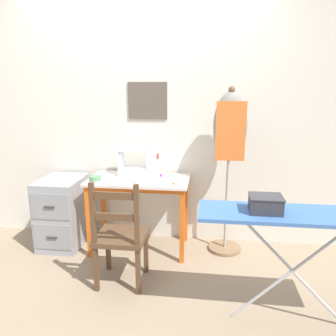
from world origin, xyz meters
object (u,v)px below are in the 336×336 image
wooden_chair (120,237)px  sewing_machine (141,161)px  ironing_board (298,219)px  storage_box (266,204)px  fabric_bowl (95,178)px  dress_form (230,136)px  filing_cabinet (63,212)px  scissors (176,184)px  thread_spool_near_machine (161,175)px

wooden_chair → sewing_machine: bearing=88.0°
ironing_board → storage_box: 0.23m
fabric_bowl → dress_form: (1.24, 0.18, 0.39)m
fabric_bowl → storage_box: 1.64m
fabric_bowl → wooden_chair: size_ratio=0.13×
filing_cabinet → ironing_board: bearing=-24.3°
sewing_machine → scissors: size_ratio=3.31×
thread_spool_near_machine → wooden_chair: (-0.23, -0.70, -0.33)m
scissors → storage_box: (0.66, -0.79, 0.13)m
fabric_bowl → storage_box: size_ratio=0.54×
scissors → thread_spool_near_machine: (-0.17, 0.22, 0.01)m
sewing_machine → storage_box: size_ratio=1.87×
thread_spool_near_machine → storage_box: (0.83, -1.01, 0.11)m
storage_box → sewing_machine: bearing=134.9°
wooden_chair → dress_form: dress_form is taller
fabric_bowl → scissors: (0.76, -0.02, -0.02)m
scissors → filing_cabinet: bearing=173.4°
fabric_bowl → scissors: size_ratio=0.96×
fabric_bowl → filing_cabinet: size_ratio=0.16×
fabric_bowl → scissors: 0.77m
sewing_machine → filing_cabinet: size_ratio=0.56×
thread_spool_near_machine → ironing_board: ironing_board is taller
ironing_board → filing_cabinet: bearing=155.7°
wooden_chair → storage_box: bearing=-16.5°
sewing_machine → ironing_board: sewing_machine is taller
sewing_machine → dress_form: bearing=-2.6°
sewing_machine → wooden_chair: size_ratio=0.43×
sewing_machine → fabric_bowl: size_ratio=3.45×
scissors → ironing_board: 1.17m
sewing_machine → filing_cabinet: bearing=-172.2°
fabric_bowl → dress_form: bearing=8.4°
thread_spool_near_machine → dress_form: size_ratio=0.02×
dress_form → filing_cabinet: bearing=-177.6°
thread_spool_near_machine → filing_cabinet: bearing=-175.3°
fabric_bowl → wooden_chair: bearing=-54.0°
wooden_chair → storage_box: storage_box is taller
storage_box → ironing_board: bearing=2.2°
fabric_bowl → scissors: fabric_bowl is taller
fabric_bowl → ironing_board: (1.63, -0.81, 0.01)m
scissors → storage_box: size_ratio=0.56×
scissors → ironing_board: ironing_board is taller
wooden_chair → filing_cabinet: bearing=141.3°
scissors → filing_cabinet: 1.24m
dress_form → wooden_chair: bearing=-141.9°
thread_spool_near_machine → storage_box: 1.31m
thread_spool_near_machine → fabric_bowl: bearing=-161.8°
fabric_bowl → thread_spool_near_machine: bearing=18.2°
scissors → dress_form: size_ratio=0.07×
fabric_bowl → storage_box: storage_box is taller
dress_form → sewing_machine: bearing=177.4°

